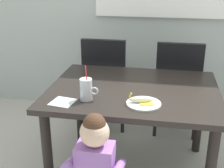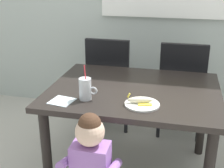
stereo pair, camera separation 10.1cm
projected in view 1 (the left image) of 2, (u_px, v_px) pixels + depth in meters
The scene contains 8 objects.
dining_table at pixel (133, 101), 2.32m from camera, with size 1.26×0.98×0.74m.
dining_chair_left at pixel (106, 78), 3.09m from camera, with size 0.44×0.44×0.96m.
dining_chair_right at pixel (177, 83), 2.95m from camera, with size 0.44×0.45×0.96m.
toddler_standing at pixel (95, 162), 1.79m from camera, with size 0.33×0.24×0.84m.
milk_cup at pixel (86, 91), 2.06m from camera, with size 0.13×0.08×0.25m.
snack_plate at pixel (144, 104), 2.01m from camera, with size 0.23×0.23×0.01m, color white.
peeled_banana at pixel (142, 100), 2.01m from camera, with size 0.18×0.12×0.07m.
paper_napkin at pixel (63, 102), 2.05m from camera, with size 0.15×0.15×0.00m, color silver.
Camera 1 is at (0.22, -2.12, 1.60)m, focal length 49.13 mm.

